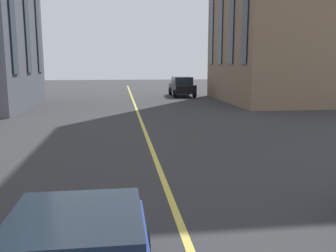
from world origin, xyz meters
name	(u,v)px	position (x,y,z in m)	size (l,w,h in m)	color
lane_centre_line	(152,150)	(20.00, 0.00, 0.00)	(80.00, 0.16, 0.01)	#D8C64C
car_black_parked_a	(182,86)	(42.07, -4.90, 0.97)	(4.70, 2.14, 1.88)	black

